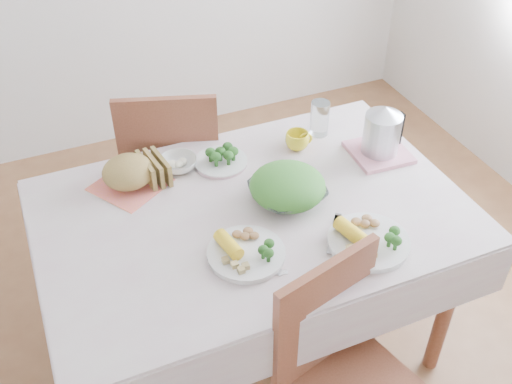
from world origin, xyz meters
name	(u,v)px	position (x,y,z in m)	size (l,w,h in m)	color
floor	(254,342)	(0.00, 0.00, 0.00)	(3.60, 3.60, 0.00)	brown
dining_table	(253,283)	(0.00, 0.00, 0.38)	(1.40, 0.90, 0.75)	brown
tablecloth	(253,211)	(0.00, 0.00, 0.76)	(1.50, 1.00, 0.01)	beige
chair_far	(175,170)	(-0.09, 0.72, 0.47)	(0.43, 0.43, 0.96)	brown
salad_bowl	(287,193)	(0.13, 0.00, 0.79)	(0.26, 0.26, 0.06)	white
dinner_plate_left	(246,254)	(-0.11, -0.20, 0.77)	(0.26, 0.26, 0.02)	white
dinner_plate_right	(368,242)	(0.28, -0.31, 0.77)	(0.27, 0.27, 0.02)	white
broccoli_plate	(221,162)	(-0.01, 0.30, 0.77)	(0.21, 0.21, 0.02)	beige
napkin	(130,185)	(-0.37, 0.31, 0.76)	(0.24, 0.24, 0.00)	#E06757
bread_loaf	(128,173)	(-0.37, 0.31, 0.82)	(0.19, 0.18, 0.12)	olive
fruit_bowl	(178,163)	(-0.17, 0.34, 0.78)	(0.15, 0.15, 0.05)	white
yellow_mug	(297,141)	(0.31, 0.28, 0.80)	(0.10, 0.10, 0.08)	yellow
glass_tumbler	(319,120)	(0.44, 0.34, 0.83)	(0.08, 0.08, 0.15)	white
pink_tray	(379,152)	(0.59, 0.11, 0.77)	(0.22, 0.22, 0.02)	pink
electric_kettle	(382,129)	(0.59, 0.11, 0.88)	(0.14, 0.14, 0.20)	#B2B5BA
fork_left	(268,256)	(-0.05, -0.23, 0.76)	(0.02, 0.19, 0.00)	silver
fork_right	(334,234)	(0.20, -0.23, 0.76)	(0.02, 0.20, 0.00)	silver
knife	(261,275)	(-0.10, -0.30, 0.76)	(0.02, 0.17, 0.00)	silver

